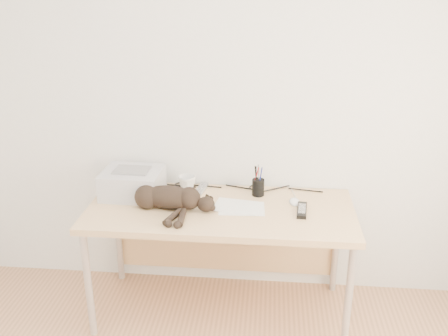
# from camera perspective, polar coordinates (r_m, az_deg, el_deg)

# --- Properties ---
(wall_back) EXTENTS (3.50, 0.00, 3.50)m
(wall_back) POSITION_cam_1_polar(r_m,az_deg,el_deg) (3.15, 0.24, 7.53)
(wall_back) COLOR white
(wall_back) RESTS_ON floor
(desk) EXTENTS (1.60, 0.70, 0.74)m
(desk) POSITION_cam_1_polar(r_m,az_deg,el_deg) (3.14, -0.23, -6.07)
(desk) COLOR tan
(desk) RESTS_ON floor
(printer) EXTENTS (0.37, 0.32, 0.17)m
(printer) POSITION_cam_1_polar(r_m,az_deg,el_deg) (3.19, -10.39, -1.66)
(printer) COLOR silver
(printer) RESTS_ON desk
(papers) EXTENTS (0.32, 0.24, 0.01)m
(papers) POSITION_cam_1_polar(r_m,az_deg,el_deg) (3.00, 1.76, -4.51)
(papers) COLOR white
(papers) RESTS_ON desk
(cat) EXTENTS (0.66, 0.33, 0.15)m
(cat) POSITION_cam_1_polar(r_m,az_deg,el_deg) (2.99, -6.63, -3.49)
(cat) COLOR black
(cat) RESTS_ON desk
(mug) EXTENTS (0.15, 0.15, 0.10)m
(mug) POSITION_cam_1_polar(r_m,az_deg,el_deg) (3.22, -4.24, -1.79)
(mug) COLOR white
(mug) RESTS_ON desk
(pen_cup) EXTENTS (0.08, 0.08, 0.20)m
(pen_cup) POSITION_cam_1_polar(r_m,az_deg,el_deg) (3.16, 3.92, -2.18)
(pen_cup) COLOR black
(pen_cup) RESTS_ON desk
(remote_grey) EXTENTS (0.08, 0.18, 0.02)m
(remote_grey) POSITION_cam_1_polar(r_m,az_deg,el_deg) (3.24, -2.61, -2.38)
(remote_grey) COLOR gray
(remote_grey) RESTS_ON desk
(remote_black) EXTENTS (0.07, 0.20, 0.02)m
(remote_black) POSITION_cam_1_polar(r_m,az_deg,el_deg) (2.98, 8.89, -4.79)
(remote_black) COLOR black
(remote_black) RESTS_ON desk
(mouse) EXTENTS (0.07, 0.12, 0.04)m
(mouse) POSITION_cam_1_polar(r_m,az_deg,el_deg) (3.09, 8.08, -3.66)
(mouse) COLOR white
(mouse) RESTS_ON desk
(cable_tangle) EXTENTS (1.36, 0.09, 0.01)m
(cable_tangle) POSITION_cam_1_polar(r_m,az_deg,el_deg) (3.28, 0.15, -2.12)
(cable_tangle) COLOR black
(cable_tangle) RESTS_ON desk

